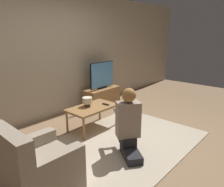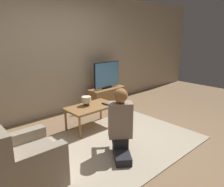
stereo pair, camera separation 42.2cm
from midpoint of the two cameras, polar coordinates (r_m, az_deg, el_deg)
name	(u,v)px [view 2 (the right image)]	position (r m, az deg, el deg)	size (l,w,h in m)	color
ground_plane	(119,143)	(3.69, 5.07, -12.81)	(10.00, 10.00, 0.00)	#896B4C
wall_back	(55,55)	(4.77, -12.16, 9.86)	(10.00, 0.06, 2.60)	tan
rug	(119,142)	(3.68, 5.07, -12.70)	(2.58, 1.89, 0.02)	#BCAD93
tv_stand	(107,97)	(5.40, 0.96, -0.85)	(0.95, 0.36, 0.44)	olive
tv	(107,75)	(5.27, 0.96, 4.83)	(0.76, 0.08, 0.64)	black
coffee_table	(91,108)	(4.06, -2.52, -3.96)	(0.92, 0.53, 0.44)	olive
armchair	(23,165)	(2.76, -18.08, -17.37)	(0.75, 0.73, 0.84)	gray
person_kneeling	(120,122)	(3.19, 6.04, -7.51)	(0.68, 0.80, 0.99)	#232328
table_lamp	(86,100)	(4.06, -3.74, -1.77)	(0.18, 0.18, 0.17)	#4C3823
remote	(105,104)	(4.12, 1.04, -2.82)	(0.04, 0.15, 0.02)	black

